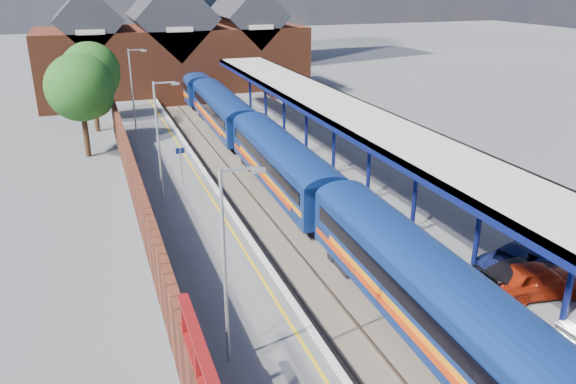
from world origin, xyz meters
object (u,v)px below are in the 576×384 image
object	(u,v)px
lamp_post_d	(134,86)
lamp_post_c	(160,134)
train	(248,131)
parked_car_blue	(519,258)
lamp_post_b	(228,257)
parked_car_dark	(523,275)
platform_sign	(181,160)
parked_car_red	(538,279)

from	to	relation	value
lamp_post_d	lamp_post_c	bearing A→B (deg)	-90.00
train	parked_car_blue	size ratio (longest dim) A/B	14.86
train	lamp_post_b	world-z (taller)	lamp_post_b
parked_car_dark	platform_sign	bearing A→B (deg)	28.33
lamp_post_d	platform_sign	distance (m)	14.25
lamp_post_b	lamp_post_d	size ratio (longest dim) A/B	1.00
train	parked_car_red	bearing A→B (deg)	-78.77
lamp_post_d	parked_car_dark	distance (m)	34.11
lamp_post_c	parked_car_blue	size ratio (longest dim) A/B	1.58
lamp_post_b	lamp_post_d	distance (m)	32.00
parked_car_blue	lamp_post_c	bearing A→B (deg)	26.47
lamp_post_b	lamp_post_c	xyz separation A→B (m)	(0.00, 16.00, 0.00)
lamp_post_c	platform_sign	size ratio (longest dim) A/B	2.80
train	parked_car_blue	world-z (taller)	train
platform_sign	parked_car_blue	size ratio (longest dim) A/B	0.56
parked_car_red	parked_car_blue	distance (m)	2.12
parked_car_dark	parked_car_blue	size ratio (longest dim) A/B	0.98
train	lamp_post_d	xyz separation A→B (m)	(-7.86, 6.48, 2.87)
lamp_post_b	parked_car_red	size ratio (longest dim) A/B	1.66
parked_car_dark	lamp_post_d	bearing A→B (deg)	17.24
lamp_post_c	lamp_post_d	size ratio (longest dim) A/B	1.00
lamp_post_d	platform_sign	xyz separation A→B (m)	(1.36, -14.00, -2.30)
lamp_post_d	parked_car_dark	xyz separation A→B (m)	(12.77, -31.44, -3.36)
train	platform_sign	xyz separation A→B (m)	(-6.49, -7.52, 0.57)
lamp_post_b	parked_car_blue	size ratio (longest dim) A/B	1.58
train	parked_car_blue	xyz separation A→B (m)	(5.88, -23.65, -0.50)
lamp_post_b	parked_car_dark	world-z (taller)	lamp_post_b
lamp_post_c	lamp_post_b	bearing A→B (deg)	-90.00
train	parked_car_red	world-z (taller)	train
lamp_post_b	lamp_post_c	distance (m)	16.00
lamp_post_c	parked_car_blue	distance (m)	19.99
platform_sign	parked_car_red	world-z (taller)	platform_sign
lamp_post_c	platform_sign	world-z (taller)	lamp_post_c
lamp_post_b	train	bearing A→B (deg)	72.89
lamp_post_b	parked_car_blue	world-z (taller)	lamp_post_b
lamp_post_b	platform_sign	size ratio (longest dim) A/B	2.80
parked_car_blue	parked_car_red	bearing A→B (deg)	140.44
lamp_post_d	parked_car_blue	bearing A→B (deg)	-65.50
lamp_post_b	lamp_post_d	world-z (taller)	same
lamp_post_b	platform_sign	world-z (taller)	lamp_post_b
lamp_post_c	parked_car_dark	distance (m)	20.32
train	lamp_post_b	xyz separation A→B (m)	(-7.86, -25.52, 2.87)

